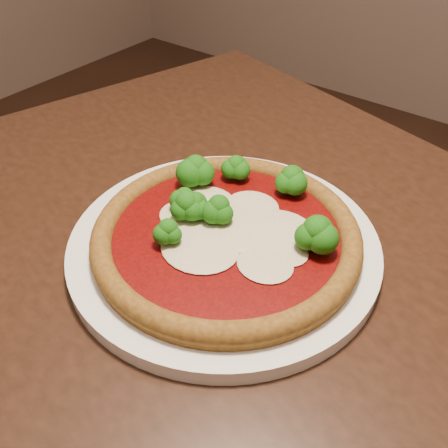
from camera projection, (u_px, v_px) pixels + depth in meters
The scene contains 3 objects.
dining_table at pixel (254, 337), 0.61m from camera, with size 1.24×1.04×0.75m.
plate at pixel (224, 245), 0.57m from camera, with size 0.35×0.35×0.02m, color white.
pizza at pixel (227, 230), 0.55m from camera, with size 0.30×0.30×0.06m.
Camera 1 is at (0.34, -0.31, 1.14)m, focal length 40.00 mm.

